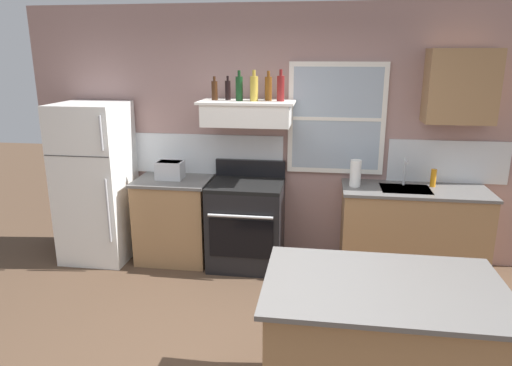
% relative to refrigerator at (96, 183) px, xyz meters
% --- Properties ---
extents(back_wall, '(5.40, 0.11, 2.70)m').
position_rel_refrigerator_xyz_m(back_wall, '(1.93, 0.39, 0.50)').
color(back_wall, gray).
rests_on(back_wall, ground_plane).
extents(refrigerator, '(0.70, 0.72, 1.71)m').
position_rel_refrigerator_xyz_m(refrigerator, '(0.00, 0.00, 0.00)').
color(refrigerator, white).
rests_on(refrigerator, ground_plane).
extents(counter_left_of_stove, '(0.79, 0.63, 0.91)m').
position_rel_refrigerator_xyz_m(counter_left_of_stove, '(0.85, 0.06, -0.40)').
color(counter_left_of_stove, '#9E754C').
rests_on(counter_left_of_stove, ground_plane).
extents(toaster, '(0.30, 0.20, 0.19)m').
position_rel_refrigerator_xyz_m(toaster, '(0.82, 0.07, 0.15)').
color(toaster, silver).
rests_on(toaster, counter_left_of_stove).
extents(stove_range, '(0.76, 0.69, 1.09)m').
position_rel_refrigerator_xyz_m(stove_range, '(1.65, 0.02, -0.39)').
color(stove_range, black).
rests_on(stove_range, ground_plane).
extents(range_hood_shelf, '(0.96, 0.52, 0.24)m').
position_rel_refrigerator_xyz_m(range_hood_shelf, '(1.65, 0.12, 0.77)').
color(range_hood_shelf, white).
extents(bottle_brown_stout, '(0.06, 0.06, 0.24)m').
position_rel_refrigerator_xyz_m(bottle_brown_stout, '(1.31, 0.13, 0.99)').
color(bottle_brown_stout, '#381E0F').
rests_on(bottle_brown_stout, range_hood_shelf).
extents(bottle_balsamic_dark, '(0.06, 0.06, 0.24)m').
position_rel_refrigerator_xyz_m(bottle_balsamic_dark, '(1.44, 0.16, 0.99)').
color(bottle_balsamic_dark, black).
rests_on(bottle_balsamic_dark, range_hood_shelf).
extents(bottle_dark_green_wine, '(0.07, 0.07, 0.30)m').
position_rel_refrigerator_xyz_m(bottle_dark_green_wine, '(1.58, 0.08, 1.02)').
color(bottle_dark_green_wine, '#143819').
rests_on(bottle_dark_green_wine, range_hood_shelf).
extents(bottle_champagne_gold_foil, '(0.08, 0.08, 0.30)m').
position_rel_refrigerator_xyz_m(bottle_champagne_gold_foil, '(1.73, 0.07, 1.02)').
color(bottle_champagne_gold_foil, '#B29333').
rests_on(bottle_champagne_gold_foil, range_hood_shelf).
extents(bottle_amber_wine, '(0.07, 0.07, 0.29)m').
position_rel_refrigerator_xyz_m(bottle_amber_wine, '(1.86, 0.16, 1.01)').
color(bottle_amber_wine, brown).
rests_on(bottle_amber_wine, range_hood_shelf).
extents(bottle_red_label_wine, '(0.07, 0.07, 0.31)m').
position_rel_refrigerator_xyz_m(bottle_red_label_wine, '(1.99, 0.10, 1.02)').
color(bottle_red_label_wine, maroon).
rests_on(bottle_red_label_wine, range_hood_shelf).
extents(counter_right_with_sink, '(1.43, 0.63, 0.91)m').
position_rel_refrigerator_xyz_m(counter_right_with_sink, '(3.35, 0.06, -0.40)').
color(counter_right_with_sink, '#9E754C').
rests_on(counter_right_with_sink, ground_plane).
extents(sink_faucet, '(0.03, 0.17, 0.28)m').
position_rel_refrigerator_xyz_m(sink_faucet, '(3.25, 0.16, 0.23)').
color(sink_faucet, silver).
rests_on(sink_faucet, counter_right_with_sink).
extents(paper_towel_roll, '(0.11, 0.11, 0.27)m').
position_rel_refrigerator_xyz_m(paper_towel_roll, '(2.76, 0.06, 0.19)').
color(paper_towel_roll, white).
rests_on(paper_towel_roll, counter_right_with_sink).
extents(dish_soap_bottle, '(0.06, 0.06, 0.18)m').
position_rel_refrigerator_xyz_m(dish_soap_bottle, '(3.53, 0.16, 0.15)').
color(dish_soap_bottle, orange).
rests_on(dish_soap_bottle, counter_right_with_sink).
extents(kitchen_island, '(1.40, 0.90, 0.91)m').
position_rel_refrigerator_xyz_m(kitchen_island, '(2.81, -2.02, -0.40)').
color(kitchen_island, '#9E754C').
rests_on(kitchen_island, ground_plane).
extents(upper_cabinet_right, '(0.64, 0.32, 0.70)m').
position_rel_refrigerator_xyz_m(upper_cabinet_right, '(3.70, 0.20, 1.05)').
color(upper_cabinet_right, '#9E754C').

